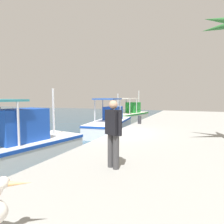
% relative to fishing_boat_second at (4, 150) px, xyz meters
% --- Properties ---
extents(quay_pier, '(36.00, 10.00, 0.80)m').
position_rel_fishing_boat_second_xyz_m(quay_pier, '(4.59, -7.35, -0.32)').
color(quay_pier, '#9E9E99').
rests_on(quay_pier, ground).
extents(fishing_boat_second, '(6.69, 3.13, 3.01)m').
position_rel_fishing_boat_second_xyz_m(fishing_boat_second, '(0.00, 0.00, 0.00)').
color(fishing_boat_second, white).
rests_on(fishing_boat_second, ground).
extents(fishing_boat_third, '(6.52, 2.74, 2.92)m').
position_rel_fishing_boat_second_xyz_m(fishing_boat_third, '(8.59, -0.47, -0.06)').
color(fishing_boat_third, white).
rests_on(fishing_boat_third, ground).
extents(fishing_boat_fourth, '(5.78, 2.77, 3.35)m').
position_rel_fishing_boat_second_xyz_m(fishing_boat_fourth, '(14.93, -0.04, -0.01)').
color(fishing_boat_fourth, silver).
rests_on(fishing_boat_fourth, ground).
extents(fisherman_standing, '(0.38, 0.54, 1.74)m').
position_rel_fishing_boat_second_xyz_m(fisherman_standing, '(-0.29, -4.35, 1.03)').
color(fisherman_standing, '#3F3F42').
rests_on(fisherman_standing, quay_pier).
extents(mooring_bollard_second, '(0.24, 0.24, 0.54)m').
position_rel_fishing_boat_second_xyz_m(mooring_bollard_second, '(8.19, -2.80, 0.35)').
color(mooring_bollard_second, '#333338').
rests_on(mooring_bollard_second, quay_pier).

